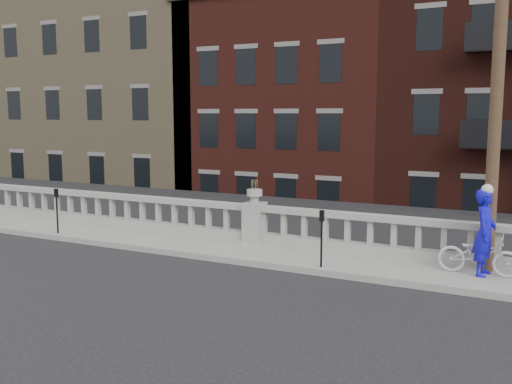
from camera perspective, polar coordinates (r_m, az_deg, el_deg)
ground at (r=13.05m, az=-8.10°, el=-8.90°), size 120.00×120.00×0.00m
sidewalk at (r=15.50m, az=-1.74°, el=-5.84°), size 32.00×2.20×0.15m
balustrade at (r=16.20m, az=-0.14°, el=-3.19°), size 28.00×0.34×1.03m
planter_pedestal at (r=16.16m, az=-0.14°, el=-2.53°), size 0.55×0.55×1.76m
lower_level at (r=33.95m, az=15.55°, el=5.71°), size 80.00×44.00×20.80m
utility_pole at (r=13.94m, az=23.18°, el=13.38°), size 1.60×0.28×10.00m
parking_meter_c at (r=18.12m, az=-19.30°, el=-1.31°), size 0.10×0.09×1.36m
parking_meter_d at (r=13.46m, az=6.58°, el=-3.98°), size 0.10×0.09×1.36m
bicycle at (r=13.80m, az=21.39°, el=-5.81°), size 1.77×0.65×0.93m
cyclist at (r=13.67m, az=21.92°, el=-3.77°), size 0.55×0.76×1.95m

